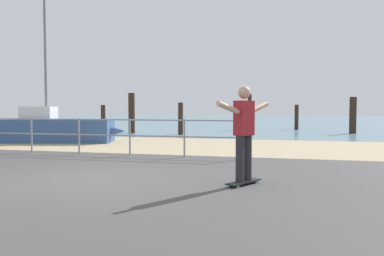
% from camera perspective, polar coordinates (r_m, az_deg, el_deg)
% --- Properties ---
extents(ground_plane, '(24.00, 10.00, 0.04)m').
position_cam_1_polar(ground_plane, '(6.92, -17.90, -8.57)').
color(ground_plane, '#474444').
rests_on(ground_plane, ground).
extents(beach_strip, '(24.00, 6.00, 0.04)m').
position_cam_1_polar(beach_strip, '(14.27, -0.47, -2.53)').
color(beach_strip, tan).
rests_on(beach_strip, ground).
extents(sea_surface, '(72.00, 50.00, 0.04)m').
position_cam_1_polar(sea_surface, '(41.91, 9.39, 1.06)').
color(sea_surface, slate).
rests_on(sea_surface, ground).
extents(railing_fence, '(9.57, 0.05, 1.05)m').
position_cam_1_polar(railing_fence, '(11.98, -15.88, -0.36)').
color(railing_fence, gray).
rests_on(railing_fence, ground).
extents(sailboat, '(5.07, 2.40, 5.76)m').
position_cam_1_polar(sailboat, '(16.26, -18.57, -0.15)').
color(sailboat, '#335184').
rests_on(sailboat, ground).
extents(skateboard, '(0.56, 0.80, 0.08)m').
position_cam_1_polar(skateboard, '(7.05, 7.40, -7.68)').
color(skateboard, black).
rests_on(skateboard, ground).
extents(skateboarder, '(0.77, 1.31, 1.65)m').
position_cam_1_polar(skateboarder, '(6.93, 7.45, 0.05)').
color(skateboarder, '#26262B').
rests_on(skateboarder, skateboard).
extents(groyne_post_0, '(0.27, 0.27, 1.51)m').
position_cam_1_polar(groyne_post_0, '(24.34, -12.60, 1.46)').
color(groyne_post_0, '#332319').
rests_on(groyne_post_0, ground).
extents(groyne_post_1, '(0.34, 0.34, 2.12)m').
position_cam_1_polar(groyne_post_1, '(21.08, -8.64, 2.10)').
color(groyne_post_1, '#332319').
rests_on(groyne_post_1, ground).
extents(groyne_post_2, '(0.25, 0.25, 1.61)m').
position_cam_1_polar(groyne_post_2, '(19.72, -1.65, 1.33)').
color(groyne_post_2, '#332319').
rests_on(groyne_post_2, ground).
extents(groyne_post_3, '(0.25, 0.25, 2.18)m').
position_cam_1_polar(groyne_post_3, '(24.69, 8.24, 2.29)').
color(groyne_post_3, '#332319').
rests_on(groyne_post_3, ground).
extents(groyne_post_4, '(0.24, 0.24, 1.53)m').
position_cam_1_polar(groyne_post_4, '(25.15, 14.74, 1.50)').
color(groyne_post_4, '#332319').
rests_on(groyne_post_4, ground).
extents(groyne_post_5, '(0.35, 0.35, 1.91)m').
position_cam_1_polar(groyne_post_5, '(22.19, 22.05, 1.69)').
color(groyne_post_5, '#332319').
rests_on(groyne_post_5, ground).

